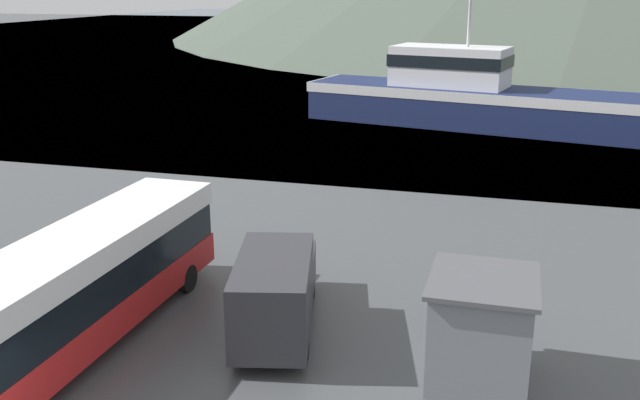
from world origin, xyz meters
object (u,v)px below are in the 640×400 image
tour_bus (77,287)px  dock_kiosk (481,329)px  small_boat (525,121)px  storage_bin (2,280)px  fishing_boat (476,97)px  delivery_van (276,289)px

tour_bus → dock_kiosk: tour_bus is taller
dock_kiosk → small_boat: dock_kiosk is taller
small_boat → storage_bin: bearing=178.5°
fishing_boat → storage_bin: (-12.40, -33.07, -1.44)m
storage_bin → dock_kiosk: bearing=-3.4°
tour_bus → storage_bin: tour_bus is taller
tour_bus → fishing_boat: (8.12, 35.25, 0.25)m
small_boat → dock_kiosk: bearing=-158.3°
storage_bin → dock_kiosk: size_ratio=0.43×
delivery_van → small_boat: 34.48m
delivery_van → dock_kiosk: (5.74, -1.13, 0.10)m
tour_bus → small_boat: bearing=73.1°
dock_kiosk → storage_bin: bearing=176.6°
dock_kiosk → tour_bus: bearing=-172.9°
fishing_boat → storage_bin: size_ratio=19.72×
tour_bus → dock_kiosk: 10.59m
delivery_van → fishing_boat: size_ratio=0.26×
storage_bin → small_boat: (15.77, 34.06, -0.23)m
storage_bin → small_boat: storage_bin is taller
delivery_van → tour_bus: bearing=-166.7°
delivery_van → storage_bin: (-9.04, -0.25, -0.67)m
storage_bin → delivery_van: bearing=1.6°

